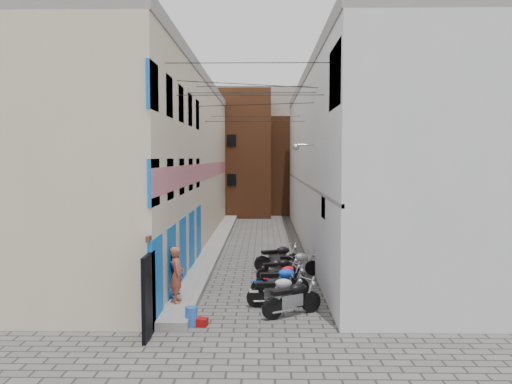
{
  "coord_description": "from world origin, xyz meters",
  "views": [
    {
      "loc": [
        0.47,
        -13.06,
        4.67
      ],
      "look_at": [
        0.08,
        11.38,
        3.0
      ],
      "focal_mm": 35.0,
      "sensor_mm": 36.0,
      "label": 1
    }
  ],
  "objects_px": {
    "water_jug_near": "(191,316)",
    "motorcycle_f": "(296,262)",
    "motorcycle_e": "(279,268)",
    "person_a": "(177,275)",
    "red_crate": "(201,322)",
    "motorcycle_g": "(278,256)",
    "person_b": "(176,271)",
    "motorcycle_c": "(280,280)",
    "motorcycle_b": "(277,290)",
    "water_jug_far": "(191,318)",
    "motorcycle_a": "(292,296)",
    "motorcycle_d": "(283,276)"
  },
  "relations": [
    {
      "from": "water_jug_near",
      "to": "motorcycle_f",
      "type": "bearing_deg",
      "value": 61.32
    },
    {
      "from": "motorcycle_e",
      "to": "person_a",
      "type": "relative_size",
      "value": 1.03
    },
    {
      "from": "person_a",
      "to": "red_crate",
      "type": "xyz_separation_m",
      "value": [
        0.91,
        -1.43,
        -1.0
      ]
    },
    {
      "from": "motorcycle_g",
      "to": "person_b",
      "type": "xyz_separation_m",
      "value": [
        -3.41,
        -4.81,
        0.45
      ]
    },
    {
      "from": "motorcycle_c",
      "to": "motorcycle_e",
      "type": "bearing_deg",
      "value": 170.86
    },
    {
      "from": "motorcycle_b",
      "to": "motorcycle_f",
      "type": "distance_m",
      "value": 4.33
    },
    {
      "from": "person_a",
      "to": "water_jug_far",
      "type": "relative_size",
      "value": 3.91
    },
    {
      "from": "motorcycle_b",
      "to": "red_crate",
      "type": "height_order",
      "value": "motorcycle_b"
    },
    {
      "from": "motorcycle_f",
      "to": "motorcycle_g",
      "type": "relative_size",
      "value": 0.9
    },
    {
      "from": "motorcycle_f",
      "to": "red_crate",
      "type": "distance_m",
      "value": 6.79
    },
    {
      "from": "motorcycle_b",
      "to": "motorcycle_f",
      "type": "xyz_separation_m",
      "value": [
        0.88,
        4.24,
        -0.01
      ]
    },
    {
      "from": "motorcycle_e",
      "to": "water_jug_near",
      "type": "xyz_separation_m",
      "value": [
        -2.59,
        -5.0,
        -0.25
      ]
    },
    {
      "from": "red_crate",
      "to": "motorcycle_g",
      "type": "bearing_deg",
      "value": 71.29
    },
    {
      "from": "motorcycle_b",
      "to": "motorcycle_c",
      "type": "bearing_deg",
      "value": 170.97
    },
    {
      "from": "motorcycle_g",
      "to": "motorcycle_e",
      "type": "bearing_deg",
      "value": -23.4
    },
    {
      "from": "motorcycle_e",
      "to": "motorcycle_f",
      "type": "height_order",
      "value": "motorcycle_f"
    },
    {
      "from": "person_a",
      "to": "person_b",
      "type": "xyz_separation_m",
      "value": [
        -0.16,
        0.67,
        -0.06
      ]
    },
    {
      "from": "motorcycle_e",
      "to": "motorcycle_f",
      "type": "bearing_deg",
      "value": 128.52
    },
    {
      "from": "person_a",
      "to": "water_jug_near",
      "type": "distance_m",
      "value": 1.78
    },
    {
      "from": "motorcycle_f",
      "to": "motorcycle_c",
      "type": "bearing_deg",
      "value": -14.25
    },
    {
      "from": "motorcycle_g",
      "to": "person_b",
      "type": "bearing_deg",
      "value": -58.22
    },
    {
      "from": "person_b",
      "to": "motorcycle_g",
      "type": "bearing_deg",
      "value": -20.48
    },
    {
      "from": "water_jug_near",
      "to": "motorcycle_c",
      "type": "bearing_deg",
      "value": 49.49
    },
    {
      "from": "motorcycle_a",
      "to": "motorcycle_g",
      "type": "height_order",
      "value": "motorcycle_g"
    },
    {
      "from": "motorcycle_c",
      "to": "motorcycle_d",
      "type": "bearing_deg",
      "value": 162.1
    },
    {
      "from": "motorcycle_d",
      "to": "motorcycle_b",
      "type": "bearing_deg",
      "value": -37.83
    },
    {
      "from": "motorcycle_f",
      "to": "motorcycle_b",
      "type": "bearing_deg",
      "value": -12.29
    },
    {
      "from": "motorcycle_g",
      "to": "water_jug_far",
      "type": "distance_m",
      "value": 7.4
    },
    {
      "from": "water_jug_near",
      "to": "red_crate",
      "type": "bearing_deg",
      "value": 0.0
    },
    {
      "from": "motorcycle_c",
      "to": "motorcycle_d",
      "type": "xyz_separation_m",
      "value": [
        0.14,
        0.83,
        -0.06
      ]
    },
    {
      "from": "water_jug_near",
      "to": "water_jug_far",
      "type": "distance_m",
      "value": 0.05
    },
    {
      "from": "water_jug_far",
      "to": "red_crate",
      "type": "xyz_separation_m",
      "value": [
        0.27,
        0.0,
        -0.11
      ]
    },
    {
      "from": "motorcycle_g",
      "to": "water_jug_near",
      "type": "xyz_separation_m",
      "value": [
        -2.61,
        -6.92,
        -0.34
      ]
    },
    {
      "from": "motorcycle_e",
      "to": "motorcycle_g",
      "type": "distance_m",
      "value": 1.92
    },
    {
      "from": "motorcycle_c",
      "to": "motorcycle_f",
      "type": "distance_m",
      "value": 3.14
    },
    {
      "from": "water_jug_far",
      "to": "red_crate",
      "type": "distance_m",
      "value": 0.29
    },
    {
      "from": "motorcycle_g",
      "to": "motorcycle_a",
      "type": "bearing_deg",
      "value": -20.54
    },
    {
      "from": "motorcycle_c",
      "to": "motorcycle_a",
      "type": "bearing_deg",
      "value": -0.32
    },
    {
      "from": "motorcycle_d",
      "to": "water_jug_far",
      "type": "bearing_deg",
      "value": -65.22
    },
    {
      "from": "person_b",
      "to": "water_jug_far",
      "type": "xyz_separation_m",
      "value": [
        0.8,
        -2.1,
        -0.83
      ]
    },
    {
      "from": "motorcycle_g",
      "to": "person_a",
      "type": "bearing_deg",
      "value": -53.55
    },
    {
      "from": "motorcycle_a",
      "to": "water_jug_far",
      "type": "relative_size",
      "value": 4.56
    },
    {
      "from": "motorcycle_f",
      "to": "motorcycle_a",
      "type": "bearing_deg",
      "value": -5.6
    },
    {
      "from": "motorcycle_d",
      "to": "motorcycle_g",
      "type": "xyz_separation_m",
      "value": [
        -0.1,
        3.08,
        0.09
      ]
    },
    {
      "from": "motorcycle_d",
      "to": "red_crate",
      "type": "distance_m",
      "value": 4.56
    },
    {
      "from": "motorcycle_b",
      "to": "motorcycle_c",
      "type": "xyz_separation_m",
      "value": [
        0.14,
        1.19,
        0.02
      ]
    },
    {
      "from": "water_jug_near",
      "to": "motorcycle_b",
      "type": "bearing_deg",
      "value": 36.69
    },
    {
      "from": "motorcycle_d",
      "to": "water_jug_near",
      "type": "distance_m",
      "value": 4.69
    },
    {
      "from": "motorcycle_b",
      "to": "motorcycle_e",
      "type": "xyz_separation_m",
      "value": [
        0.17,
        3.19,
        -0.04
      ]
    },
    {
      "from": "water_jug_far",
      "to": "motorcycle_c",
      "type": "bearing_deg",
      "value": 49.49
    }
  ]
}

